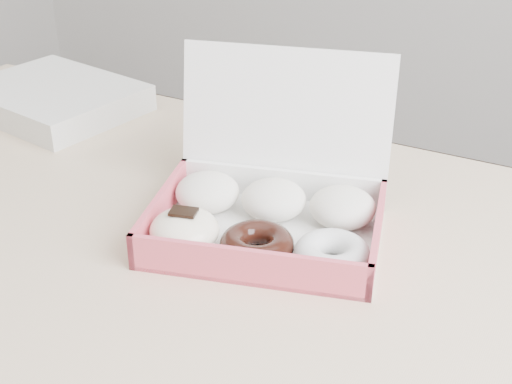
% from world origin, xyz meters
% --- Properties ---
extents(table, '(1.20, 0.80, 0.75)m').
position_xyz_m(table, '(0.00, 0.00, 0.67)').
color(table, tan).
rests_on(table, ground).
extents(donut_box, '(0.32, 0.30, 0.20)m').
position_xyz_m(donut_box, '(0.15, 0.08, 0.78)').
color(donut_box, white).
rests_on(donut_box, table).
extents(newspapers, '(0.30, 0.26, 0.04)m').
position_xyz_m(newspapers, '(-0.35, 0.26, 0.77)').
color(newspapers, white).
rests_on(newspapers, table).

